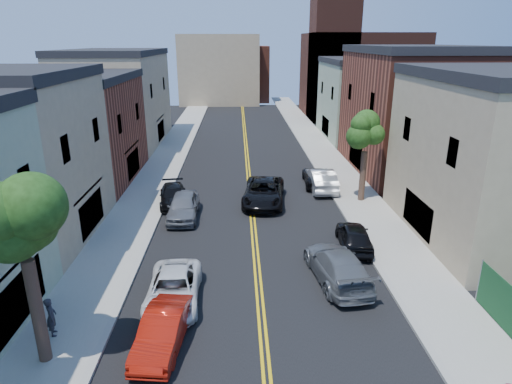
{
  "coord_description": "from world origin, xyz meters",
  "views": [
    {
      "loc": [
        -0.89,
        0.76,
        10.98
      ],
      "look_at": [
        0.21,
        26.63,
        2.0
      ],
      "focal_mm": 30.74,
      "sensor_mm": 36.0,
      "label": 1
    }
  ],
  "objects": [
    {
      "name": "sidewalk_left",
      "position": [
        -7.9,
        40.0,
        0.07
      ],
      "size": [
        3.2,
        100.0,
        0.15
      ],
      "primitive_type": "cube",
      "color": "gray",
      "rests_on": "ground"
    },
    {
      "name": "sidewalk_right",
      "position": [
        7.9,
        40.0,
        0.07
      ],
      "size": [
        3.2,
        100.0,
        0.15
      ],
      "primitive_type": "cube",
      "color": "gray",
      "rests_on": "ground"
    },
    {
      "name": "curb_left",
      "position": [
        -6.15,
        40.0,
        0.07
      ],
      "size": [
        0.3,
        100.0,
        0.15
      ],
      "primitive_type": "cube",
      "color": "gray",
      "rests_on": "ground"
    },
    {
      "name": "curb_right",
      "position": [
        6.15,
        40.0,
        0.07
      ],
      "size": [
        0.3,
        100.0,
        0.15
      ],
      "primitive_type": "cube",
      "color": "gray",
      "rests_on": "ground"
    },
    {
      "name": "bldg_left_tan_near",
      "position": [
        -14.0,
        25.0,
        4.5
      ],
      "size": [
        9.0,
        10.0,
        9.0
      ],
      "primitive_type": "cube",
      "color": "#998466",
      "rests_on": "ground"
    },
    {
      "name": "bldg_left_brick",
      "position": [
        -14.0,
        36.0,
        4.0
      ],
      "size": [
        9.0,
        12.0,
        8.0
      ],
      "primitive_type": "cube",
      "color": "brown",
      "rests_on": "ground"
    },
    {
      "name": "bldg_left_tan_far",
      "position": [
        -14.0,
        50.0,
        4.75
      ],
      "size": [
        9.0,
        16.0,
        9.5
      ],
      "primitive_type": "cube",
      "color": "#998466",
      "rests_on": "ground"
    },
    {
      "name": "bldg_right_tan",
      "position": [
        14.0,
        24.0,
        4.5
      ],
      "size": [
        9.0,
        12.0,
        9.0
      ],
      "primitive_type": "cube",
      "color": "#998466",
      "rests_on": "ground"
    },
    {
      "name": "bldg_right_brick",
      "position": [
        14.0,
        38.0,
        5.0
      ],
      "size": [
        9.0,
        14.0,
        10.0
      ],
      "primitive_type": "cube",
      "color": "brown",
      "rests_on": "ground"
    },
    {
      "name": "bldg_right_palegrn",
      "position": [
        14.0,
        52.0,
        4.25
      ],
      "size": [
        9.0,
        12.0,
        8.5
      ],
      "primitive_type": "cube",
      "color": "gray",
      "rests_on": "ground"
    },
    {
      "name": "church",
      "position": [
        16.33,
        67.07,
        7.24
      ],
      "size": [
        16.2,
        14.2,
        22.6
      ],
      "color": "#4C2319",
      "rests_on": "ground"
    },
    {
      "name": "backdrop_left",
      "position": [
        -4.0,
        82.0,
        6.0
      ],
      "size": [
        14.0,
        8.0,
        12.0
      ],
      "primitive_type": "cube",
      "color": "#998466",
      "rests_on": "ground"
    },
    {
      "name": "backdrop_center",
      "position": [
        0.0,
        86.0,
        5.0
      ],
      "size": [
        10.0,
        8.0,
        10.0
      ],
      "primitive_type": "cube",
      "color": "brown",
      "rests_on": "ground"
    },
    {
      "name": "tree_left_mid",
      "position": [
        -7.88,
        14.01,
        6.58
      ],
      "size": [
        5.2,
        5.2,
        9.29
      ],
      "color": "#39261C",
      "rests_on": "sidewalk_left"
    },
    {
      "name": "tree_right_far",
      "position": [
        7.92,
        30.01,
        5.76
      ],
      "size": [
        4.4,
        4.4,
        8.03
      ],
      "color": "#39261C",
      "rests_on": "sidewalk_right"
    },
    {
      "name": "red_sedan",
      "position": [
        -3.8,
        14.7,
        0.69
      ],
      "size": [
        1.94,
        4.33,
        1.38
      ],
      "primitive_type": "imported",
      "rotation": [
        0.0,
        0.0,
        -0.12
      ],
      "color": "#B0180B",
      "rests_on": "ground"
    },
    {
      "name": "white_pickup",
      "position": [
        -3.8,
        17.61,
        0.68
      ],
      "size": [
        2.34,
        4.92,
        1.36
      ],
      "primitive_type": "imported",
      "rotation": [
        0.0,
        0.0,
        0.02
      ],
      "color": "silver",
      "rests_on": "ground"
    },
    {
      "name": "grey_car_left",
      "position": [
        -4.48,
        27.44,
        0.81
      ],
      "size": [
        1.91,
        4.74,
        1.61
      ],
      "primitive_type": "imported",
      "rotation": [
        0.0,
        0.0,
        0.0
      ],
      "color": "slate",
      "rests_on": "ground"
    },
    {
      "name": "black_car_left",
      "position": [
        -5.5,
        29.99,
        0.65
      ],
      "size": [
        2.42,
        4.69,
        1.3
      ],
      "primitive_type": "imported",
      "rotation": [
        0.0,
        0.0,
        0.14
      ],
      "color": "black",
      "rests_on": "ground"
    },
    {
      "name": "grey_car_right",
      "position": [
        3.8,
        19.21,
        0.79
      ],
      "size": [
        2.86,
        5.66,
        1.57
      ],
      "primitive_type": "imported",
      "rotation": [
        0.0,
        0.0,
        3.27
      ],
      "color": "#585C60",
      "rests_on": "ground"
    },
    {
      "name": "black_car_right",
      "position": [
        5.5,
        22.66,
        0.71
      ],
      "size": [
        2.04,
        4.3,
        1.42
      ],
      "primitive_type": "imported",
      "rotation": [
        0.0,
        0.0,
        3.05
      ],
      "color": "black",
      "rests_on": "ground"
    },
    {
      "name": "silver_car_right",
      "position": [
        5.5,
        32.78,
        0.84
      ],
      "size": [
        1.81,
        5.1,
        1.68
      ],
      "primitive_type": "imported",
      "rotation": [
        0.0,
        0.0,
        3.15
      ],
      "color": "#ABAEB3",
      "rests_on": "ground"
    },
    {
      "name": "dark_car_right_far",
      "position": [
        5.5,
        34.03,
        0.67
      ],
      "size": [
        2.49,
        4.96,
        1.35
      ],
      "primitive_type": "imported",
      "rotation": [
        0.0,
        0.0,
        3.09
      ],
      "color": "black",
      "rests_on": "ground"
    },
    {
      "name": "black_suv_lane",
      "position": [
        0.9,
        29.97,
        0.83
      ],
      "size": [
        3.45,
        6.27,
        1.66
      ],
      "primitive_type": "imported",
      "rotation": [
        0.0,
        0.0,
        -0.12
      ],
      "color": "black",
      "rests_on": "ground"
    },
    {
      "name": "pedestrian_left",
      "position": [
        -8.15,
        15.4,
        0.95
      ],
      "size": [
        0.56,
        0.68,
        1.59
      ],
      "primitive_type": "imported",
      "rotation": [
        0.0,
        0.0,
        1.92
      ],
      "color": "#28272F",
      "rests_on": "sidewalk_left"
    }
  ]
}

